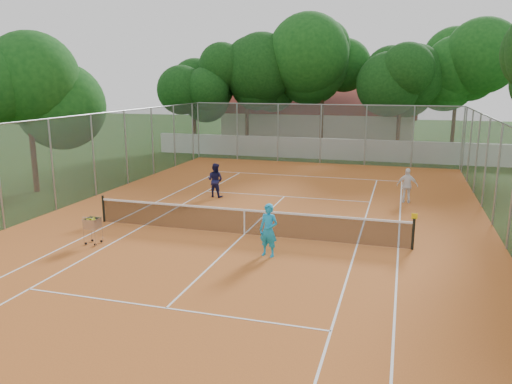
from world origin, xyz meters
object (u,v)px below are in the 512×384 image
(player_near, at_px, (269,230))
(player_far_right, at_px, (407,186))
(clubhouse, at_px, (320,118))
(tennis_net, at_px, (244,221))
(ball_hopper, at_px, (93,230))
(player_far_left, at_px, (215,180))

(player_near, bearing_deg, player_far_right, 77.10)
(player_near, height_order, player_far_right, player_near)
(clubhouse, xyz_separation_m, player_near, (3.45, -30.99, -1.31))
(player_far_right, bearing_deg, player_near, 68.09)
(tennis_net, height_order, player_far_right, player_far_right)
(ball_hopper, bearing_deg, player_far_right, 41.01)
(player_far_left, xyz_separation_m, player_far_right, (8.95, 1.40, -0.02))
(clubhouse, distance_m, player_far_left, 23.66)
(player_far_left, relative_size, player_far_right, 1.02)
(tennis_net, bearing_deg, player_far_left, 120.81)
(clubhouse, relative_size, ball_hopper, 16.21)
(player_far_right, height_order, ball_hopper, player_far_right)
(player_near, height_order, ball_hopper, player_near)
(tennis_net, height_order, ball_hopper, ball_hopper)
(tennis_net, bearing_deg, player_far_right, 49.92)
(clubhouse, height_order, player_far_left, clubhouse)
(player_far_right, bearing_deg, player_far_left, 12.91)
(player_far_left, bearing_deg, ball_hopper, 88.34)
(player_far_right, xyz_separation_m, ball_hopper, (-10.42, -9.36, -0.30))
(player_near, bearing_deg, ball_hopper, -161.77)
(clubhouse, relative_size, player_near, 9.47)
(player_far_left, bearing_deg, tennis_net, 129.62)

